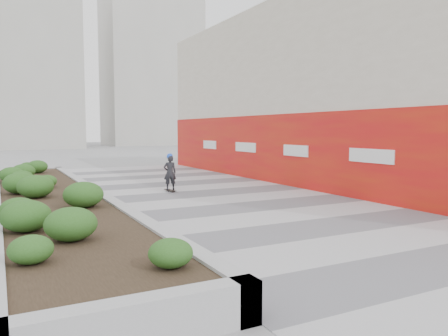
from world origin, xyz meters
The scene contains 8 objects.
ground centered at (0.00, 0.00, 0.00)m, with size 160.00×160.00×0.00m, color gray.
walkway centered at (0.00, 3.00, 0.01)m, with size 8.00×36.00×0.01m, color #A8A8AD.
building centered at (6.98, 8.98, 3.98)m, with size 6.04×24.08×8.00m.
planter centered at (-5.50, 7.00, 0.42)m, with size 3.00×18.00×0.90m.
distant_bldg_north_l centered at (-5.00, 55.00, 10.00)m, with size 16.00×12.00×20.00m, color #ADAAA3.
distant_bldg_north_r centered at (15.00, 60.00, 12.00)m, with size 14.00×10.00×24.00m, color #ADAAA3.
manhole_cover centered at (0.50, 3.00, 0.00)m, with size 0.44×0.44×0.01m, color #595654.
skateboarder centered at (-1.00, 9.18, 0.74)m, with size 0.52×0.73×1.46m.
Camera 1 is at (-6.73, -6.25, 2.33)m, focal length 35.00 mm.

